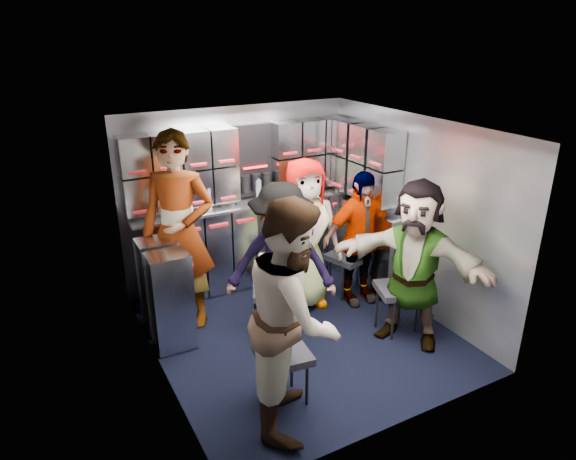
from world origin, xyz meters
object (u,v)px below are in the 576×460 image
attendant_arc_b (281,265)px  attendant_arc_e (414,264)px  jump_seat_center (296,261)px  jump_seat_mid_right (348,259)px  attendant_arc_c (304,234)px  attendant_arc_a (294,315)px  jump_seat_near_left (283,357)px  attendant_standing (179,232)px  jump_seat_near_right (398,292)px  jump_seat_mid_left (273,293)px  attendant_arc_d (359,238)px

attendant_arc_b → attendant_arc_e: 1.26m
jump_seat_center → jump_seat_mid_right: (0.56, -0.23, 0.00)m
jump_seat_mid_right → jump_seat_center: bearing=158.2°
attendant_arc_c → attendant_arc_a: bearing=-112.7°
jump_seat_near_left → jump_seat_mid_right: (1.54, 1.30, 0.01)m
jump_seat_near_left → jump_seat_mid_right: 2.01m
attendant_arc_b → jump_seat_center: bearing=80.9°
attendant_standing → attendant_arc_a: (0.33, -1.79, -0.10)m
attendant_standing → attendant_arc_c: size_ratio=1.22×
attendant_standing → attendant_arc_e: size_ratio=1.23×
jump_seat_center → attendant_arc_e: (0.56, -1.29, 0.39)m
jump_seat_near_right → jump_seat_center: bearing=116.7°
attendant_arc_b → attendant_arc_c: size_ratio=0.97×
attendant_arc_b → jump_seat_near_left: bearing=-87.4°
jump_seat_mid_left → attendant_standing: size_ratio=0.26×
jump_seat_mid_left → jump_seat_near_left: bearing=-112.6°
jump_seat_near_left → attendant_standing: attendant_standing is taller
jump_seat_mid_left → attendant_standing: (-0.75, 0.59, 0.59)m
jump_seat_center → attendant_arc_c: attendant_arc_c is taller
attendant_arc_b → attendant_arc_c: 0.75m
jump_seat_near_right → attendant_arc_c: bearing=121.0°
attendant_standing → attendant_arc_e: (1.86, -1.37, -0.19)m
jump_seat_mid_left → attendant_arc_b: size_ratio=0.32×
attendant_arc_e → jump_seat_mid_left: bearing=-157.5°
jump_seat_near_left → attendant_arc_b: attendant_arc_b is taller
jump_seat_mid_right → attendant_arc_d: (-0.00, -0.18, 0.32)m
attendant_standing → attendant_arc_b: attendant_standing is taller
jump_seat_near_left → jump_seat_near_right: jump_seat_near_right is taller
jump_seat_center → attendant_arc_a: size_ratio=0.27×
jump_seat_mid_right → attendant_arc_c: size_ratio=0.31×
attendant_standing → attendant_arc_c: attendant_standing is taller
jump_seat_mid_left → attendant_arc_b: 0.43m
jump_seat_mid_right → attendant_standing: size_ratio=0.26×
attendant_standing → jump_seat_near_left: bearing=-43.2°
jump_seat_near_left → jump_seat_near_right: bearing=15.2°
jump_seat_mid_right → jump_seat_near_right: jump_seat_mid_right is taller
jump_seat_mid_right → attendant_arc_d: 0.36m
jump_seat_mid_right → attendant_arc_a: size_ratio=0.28×
attendant_arc_d → attendant_arc_e: bearing=-87.0°
jump_seat_center → attendant_arc_d: attendant_arc_d is taller
jump_seat_mid_right → jump_seat_near_right: bearing=-90.2°
jump_seat_near_left → jump_seat_mid_right: size_ratio=0.94×
jump_seat_near_right → attendant_arc_e: (-0.00, -0.18, 0.39)m
jump_seat_mid_left → attendant_arc_a: (-0.42, -1.20, 0.50)m
jump_seat_center → attendant_arc_c: (0.00, -0.18, 0.39)m
jump_seat_mid_right → jump_seat_near_right: 0.89m
attendant_arc_d → jump_seat_mid_left: bearing=-171.4°
jump_seat_near_left → jump_seat_mid_left: size_ratio=0.93×
jump_seat_mid_left → jump_seat_center: (0.55, 0.51, 0.02)m
attendant_standing → attendant_arc_b: 1.09m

